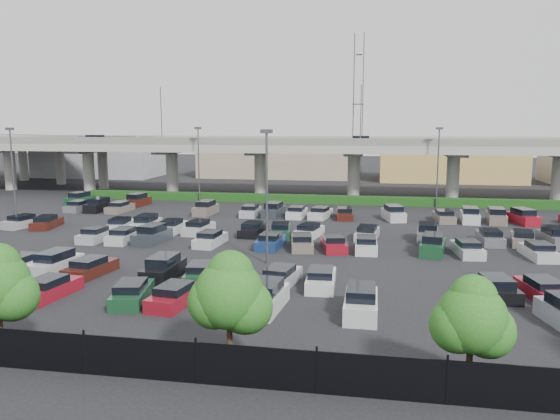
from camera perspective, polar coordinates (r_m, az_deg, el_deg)
name	(u,v)px	position (r m, az deg, el deg)	size (l,w,h in m)	color
ground	(284,242)	(50.20, 0.42, -3.32)	(280.00, 280.00, 0.00)	black
overpass	(318,150)	(80.86, 4.04, 6.31)	(150.00, 13.00, 15.80)	gray
on_ramp	(43,145)	(109.53, -23.56, 6.22)	(50.93, 30.13, 8.80)	gray
hedge	(314,199)	(74.52, 3.60, 1.13)	(66.00, 1.60, 1.10)	#133910
fence	(172,361)	(24.02, -11.22, -15.22)	(70.00, 0.10, 2.00)	black
tree_row	(199,291)	(24.15, -8.45, -8.37)	(65.07, 3.66, 5.94)	#332316
parked_cars	(267,241)	(47.31, -1.36, -3.31)	(63.13, 41.66, 1.67)	gray
light_poles	(245,171)	(52.03, -3.70, 4.05)	(66.90, 48.38, 10.30)	#46464B
distant_buildings	(398,160)	(110.49, 12.18, 5.16)	(138.00, 24.00, 9.00)	gray
comm_tower	(358,101)	(122.55, 8.16, 11.18)	(2.40, 2.40, 30.00)	#46464B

